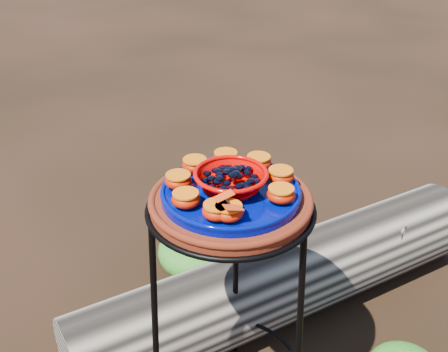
# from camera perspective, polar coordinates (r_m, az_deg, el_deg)

# --- Properties ---
(plant_stand) EXTENTS (0.44, 0.44, 0.70)m
(plant_stand) POSITION_cam_1_polar(r_m,az_deg,el_deg) (1.54, 0.60, -14.28)
(plant_stand) COLOR black
(plant_stand) RESTS_ON ground
(terracotta_saucer) EXTENTS (0.38, 0.38, 0.03)m
(terracotta_saucer) POSITION_cam_1_polar(r_m,az_deg,el_deg) (1.31, 0.68, -2.76)
(terracotta_saucer) COLOR #441F08
(terracotta_saucer) RESTS_ON plant_stand
(cobalt_plate) EXTENTS (0.32, 0.32, 0.02)m
(cobalt_plate) POSITION_cam_1_polar(r_m,az_deg,el_deg) (1.30, 0.69, -1.79)
(cobalt_plate) COLOR #000E5C
(cobalt_plate) RESTS_ON terracotta_saucer
(red_bowl) EXTENTS (0.16, 0.16, 0.05)m
(red_bowl) POSITION_cam_1_polar(r_m,az_deg,el_deg) (1.28, 0.70, -0.52)
(red_bowl) COLOR #CA0200
(red_bowl) RESTS_ON cobalt_plate
(glass_gems) EXTENTS (0.13, 0.13, 0.02)m
(glass_gems) POSITION_cam_1_polar(r_m,az_deg,el_deg) (1.27, 0.70, 0.78)
(glass_gems) COLOR black
(glass_gems) RESTS_ON red_bowl
(orange_half_0) EXTENTS (0.06, 0.06, 0.03)m
(orange_half_0) POSITION_cam_1_polar(r_m,az_deg,el_deg) (1.18, 0.47, -3.69)
(orange_half_0) COLOR #A80B00
(orange_half_0) RESTS_ON cobalt_plate
(orange_half_1) EXTENTS (0.06, 0.06, 0.03)m
(orange_half_1) POSITION_cam_1_polar(r_m,az_deg,el_deg) (1.25, 5.79, -1.89)
(orange_half_1) COLOR #A80B00
(orange_half_1) RESTS_ON cobalt_plate
(orange_half_2) EXTENTS (0.06, 0.06, 0.03)m
(orange_half_2) POSITION_cam_1_polar(r_m,az_deg,el_deg) (1.32, 5.77, -0.01)
(orange_half_2) COLOR #A80B00
(orange_half_2) RESTS_ON cobalt_plate
(orange_half_3) EXTENTS (0.06, 0.06, 0.03)m
(orange_half_3) POSITION_cam_1_polar(r_m,az_deg,el_deg) (1.38, 3.53, 1.39)
(orange_half_3) COLOR #A80B00
(orange_half_3) RESTS_ON cobalt_plate
(orange_half_4) EXTENTS (0.06, 0.06, 0.03)m
(orange_half_4) POSITION_cam_1_polar(r_m,az_deg,el_deg) (1.39, 0.17, 1.81)
(orange_half_4) COLOR #A80B00
(orange_half_4) RESTS_ON cobalt_plate
(orange_half_5) EXTENTS (0.06, 0.06, 0.03)m
(orange_half_5) POSITION_cam_1_polar(r_m,az_deg,el_deg) (1.36, -2.98, 1.10)
(orange_half_5) COLOR #A80B00
(orange_half_5) RESTS_ON cobalt_plate
(orange_half_6) EXTENTS (0.06, 0.06, 0.03)m
(orange_half_6) POSITION_cam_1_polar(r_m,az_deg,el_deg) (1.30, -4.66, -0.49)
(orange_half_6) COLOR #A80B00
(orange_half_6) RESTS_ON cobalt_plate
(orange_half_7) EXTENTS (0.06, 0.06, 0.03)m
(orange_half_7) POSITION_cam_1_polar(r_m,az_deg,el_deg) (1.23, -3.90, -2.38)
(orange_half_7) COLOR #A80B00
(orange_half_7) RESTS_ON cobalt_plate
(orange_half_8) EXTENTS (0.06, 0.06, 0.03)m
(orange_half_8) POSITION_cam_1_polar(r_m,az_deg,el_deg) (1.19, -0.73, -3.59)
(orange_half_8) COLOR #A80B00
(orange_half_8) RESTS_ON cobalt_plate
(butterfly) EXTENTS (0.11, 0.09, 0.02)m
(butterfly) POSITION_cam_1_polar(r_m,az_deg,el_deg) (1.17, 0.48, -2.67)
(butterfly) COLOR red
(butterfly) RESTS_ON orange_half_0
(driftwood_log) EXTENTS (1.48, 1.21, 0.29)m
(driftwood_log) POSITION_cam_1_polar(r_m,az_deg,el_deg) (1.99, 6.22, -10.39)
(driftwood_log) COLOR black
(driftwood_log) RESTS_ON ground
(foliage_left) EXTENTS (0.29, 0.29, 0.15)m
(foliage_left) POSITION_cam_1_polar(r_m,az_deg,el_deg) (1.90, -11.09, -16.26)
(foliage_left) COLOR #166D15
(foliage_left) RESTS_ON ground
(foliage_back) EXTENTS (0.35, 0.35, 0.17)m
(foliage_back) POSITION_cam_1_polar(r_m,az_deg,el_deg) (2.21, -2.26, -7.42)
(foliage_back) COLOR #166D15
(foliage_back) RESTS_ON ground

